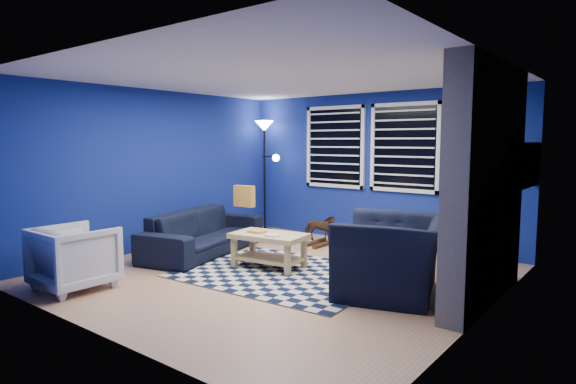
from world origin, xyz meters
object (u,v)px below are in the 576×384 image
Objects in this scene: tv at (528,165)px; armchair_big at (393,256)px; armchair_bent at (75,257)px; rocking_horse at (320,228)px; coffee_table at (269,243)px; cabinet at (458,239)px; floor_lamp at (265,141)px; sofa at (204,232)px.

tv is 0.76× the size of armchair_big.
armchair_big is 3.64m from armchair_bent.
rocking_horse is 0.49× the size of coffee_table.
floor_lamp is at bearing 167.93° from cabinet.
armchair_big is 1.82× the size of cabinet.
armchair_big is at bearing -144.50° from armchair_bent.
floor_lamp is (-1.56, 0.46, 1.42)m from rocking_horse.
coffee_table is 2.79m from cabinet.
floor_lamp is at bearing 49.75° from rocking_horse.
rocking_horse is (0.92, 3.67, -0.08)m from armchair_bent.
floor_lamp is at bearing -80.94° from armchair_bent.
rocking_horse is 0.71× the size of cabinet.
tv is 0.95× the size of coffee_table.
cabinet is (1.82, 2.11, -0.06)m from coffee_table.
tv is 1.23× the size of armchair_bent.
armchair_bent is at bearing -72.48° from armchair_big.
armchair_big is at bearing -151.12° from rocking_horse.
cabinet is 3.92m from floor_lamp.
floor_lamp reaches higher than sofa.
rocking_horse is at bearing -103.86° from armchair_bent.
armchair_bent is 4.39m from floor_lamp.
armchair_big is 1.62× the size of armchair_bent.
tv is at bearing -27.98° from cabinet.
floor_lamp is (-3.62, 2.03, 1.28)m from armchair_big.
tv reaches higher than rocking_horse.
armchair_bent is (-2.98, -2.10, -0.06)m from armchair_big.
tv is 4.59m from sofa.
rocking_horse is at bearing -175.07° from tv.
sofa is 1.07× the size of floor_lamp.
tv is at bearing 34.11° from coffee_table.
sofa is 3.13m from armchair_big.
armchair_bent is 0.39× the size of floor_lamp.
armchair_big is at bearing -29.26° from floor_lamp.
floor_lamp is (-3.65, -0.05, 1.43)m from cabinet.
armchair_bent reaches higher than coffee_table.
tv reaches higher than armchair_bent.
floor_lamp is at bearing -0.42° from sofa.
cabinet is 0.35× the size of floor_lamp.
sofa is at bearing -159.87° from cabinet.
coffee_table is 1.45× the size of cabinet.
coffee_table is (1.19, 2.07, -0.03)m from armchair_bent.
coffee_table is at bearing -145.89° from tv.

